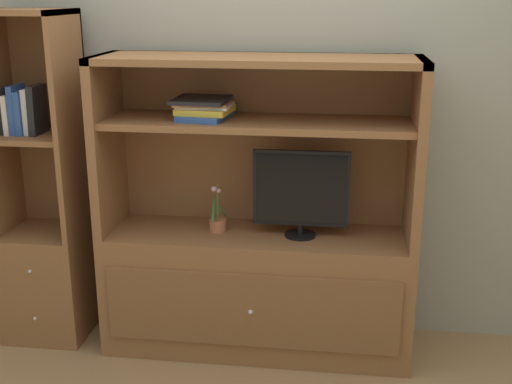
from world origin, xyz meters
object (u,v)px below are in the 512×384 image
at_px(tv_monitor, 301,191).
at_px(upright_book_row, 22,111).
at_px(magazine_stack, 204,108).
at_px(potted_plant, 218,222).
at_px(media_console, 257,260).
at_px(bookshelf_tall, 46,235).

xyz_separation_m(tv_monitor, upright_book_row, (-1.52, 0.01, 0.39)).
bearing_deg(magazine_stack, potted_plant, 0.13).
distance_m(tv_monitor, upright_book_row, 1.57).
distance_m(media_console, tv_monitor, 0.48).
height_order(media_console, upright_book_row, media_console).
distance_m(magazine_stack, bookshelf_tall, 1.21).
xyz_separation_m(tv_monitor, magazine_stack, (-0.52, 0.02, 0.43)).
xyz_separation_m(media_console, magazine_stack, (-0.28, -0.00, 0.84)).
height_order(bookshelf_tall, upright_book_row, bookshelf_tall).
distance_m(media_console, bookshelf_tall, 1.23).
relative_size(tv_monitor, upright_book_row, 1.92).
bearing_deg(magazine_stack, bookshelf_tall, 179.59).
xyz_separation_m(media_console, potted_plant, (-0.22, -0.00, 0.22)).
xyz_separation_m(potted_plant, upright_book_row, (-1.07, -0.00, 0.59)).
distance_m(tv_monitor, magazine_stack, 0.67).
relative_size(media_console, bookshelf_tall, 0.91).
bearing_deg(bookshelf_tall, magazine_stack, -0.41).
xyz_separation_m(media_console, bookshelf_tall, (-1.23, 0.00, 0.09)).
bearing_deg(media_console, magazine_stack, -179.52).
bearing_deg(tv_monitor, bookshelf_tall, 179.05).
bearing_deg(tv_monitor, magazine_stack, 178.05).
bearing_deg(potted_plant, upright_book_row, -179.79).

